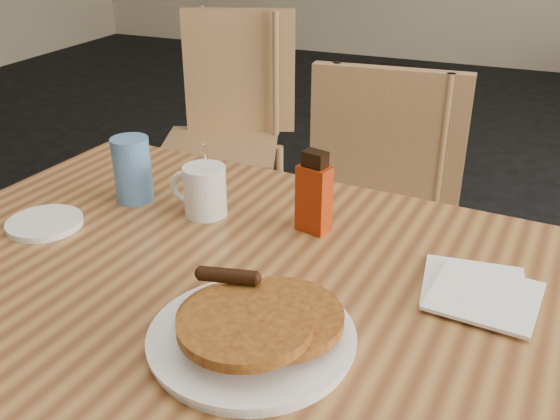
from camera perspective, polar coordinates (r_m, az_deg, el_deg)
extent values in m
cube|color=#A56F3A|center=(0.99, -2.28, -7.99)|extent=(1.36, 0.96, 0.04)
cube|color=#AE7952|center=(1.00, -2.27, -8.70)|extent=(1.40, 1.00, 0.02)
cube|color=#AE7952|center=(1.65, 7.42, -4.83)|extent=(0.44, 0.44, 0.04)
cube|color=#AE7952|center=(1.71, 9.64, 5.29)|extent=(0.41, 0.07, 0.45)
cylinder|color=#AE7952|center=(1.69, -0.21, -13.13)|extent=(0.04, 0.04, 0.42)
cylinder|color=#AE7952|center=(1.89, 13.38, -9.34)|extent=(0.04, 0.04, 0.42)
cube|color=#AE7952|center=(2.36, -5.61, 5.49)|extent=(0.55, 0.55, 0.04)
cube|color=#AE7952|center=(2.45, -3.73, 12.51)|extent=(0.41, 0.18, 0.46)
cylinder|color=#AE7952|center=(2.40, -10.90, -0.67)|extent=(0.04, 0.04, 0.43)
cylinder|color=#AE7952|center=(2.53, -0.11, 1.21)|extent=(0.04, 0.04, 0.43)
cylinder|color=white|center=(0.86, -2.59, -11.71)|extent=(0.27, 0.27, 0.02)
cylinder|color=white|center=(0.85, -2.59, -11.34)|extent=(0.28, 0.28, 0.01)
cylinder|color=#96651F|center=(0.87, -3.67, -9.91)|extent=(0.17, 0.17, 0.01)
cylinder|color=#96651F|center=(0.84, -0.24, -9.75)|extent=(0.18, 0.18, 0.01)
cylinder|color=#96651F|center=(0.81, -3.23, -10.35)|extent=(0.17, 0.17, 0.01)
cylinder|color=#321708|center=(0.87, -4.79, -6.01)|extent=(0.09, 0.04, 0.02)
cylinder|color=white|center=(1.19, -6.87, 1.75)|extent=(0.08, 0.08, 0.10)
torus|color=white|center=(1.21, -8.64, 2.07)|extent=(0.07, 0.01, 0.07)
cylinder|color=black|center=(1.17, -6.98, 3.56)|extent=(0.07, 0.07, 0.01)
cylinder|color=white|center=(1.17, -6.46, 3.18)|extent=(0.02, 0.05, 0.14)
cube|color=maroon|center=(1.11, 3.12, 1.01)|extent=(0.06, 0.05, 0.12)
cube|color=black|center=(1.08, 3.21, 4.67)|extent=(0.05, 0.04, 0.03)
cube|color=white|center=(1.02, 17.28, -6.73)|extent=(0.17, 0.17, 0.01)
cube|color=white|center=(0.99, 18.22, -7.49)|extent=(0.17, 0.17, 0.01)
cylinder|color=#5283C0|center=(1.26, -13.35, 3.62)|extent=(0.08, 0.08, 0.13)
cylinder|color=white|center=(1.23, -20.71, -1.12)|extent=(0.17, 0.17, 0.01)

